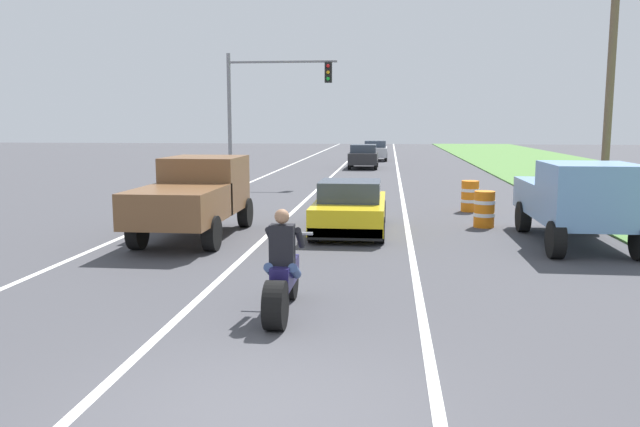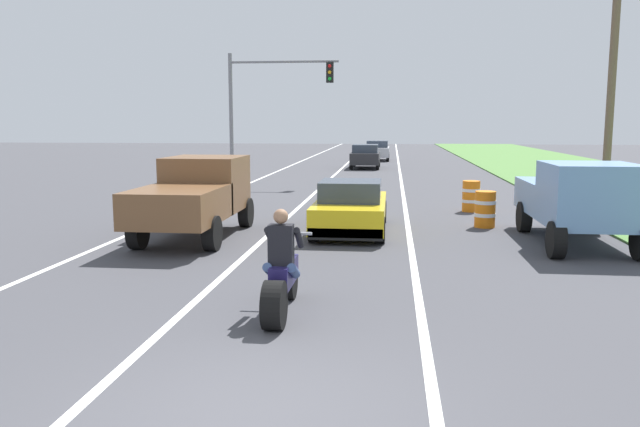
{
  "view_description": "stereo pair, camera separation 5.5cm",
  "coord_description": "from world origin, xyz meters",
  "px_view_note": "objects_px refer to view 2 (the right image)",
  "views": [
    {
      "loc": [
        1.27,
        -5.73,
        2.87
      ],
      "look_at": [
        -0.14,
        7.15,
        1.0
      ],
      "focal_mm": 35.5,
      "sensor_mm": 36.0,
      "label": 1
    },
    {
      "loc": [
        1.33,
        -5.72,
        2.87
      ],
      "look_at": [
        -0.14,
        7.15,
        1.0
      ],
      "focal_mm": 35.5,
      "sensor_mm": 36.0,
      "label": 2
    }
  ],
  "objects_px": {
    "sports_car_yellow": "(351,208)",
    "pickup_truck_left_lane_brown": "(196,194)",
    "construction_barrel_mid": "(471,196)",
    "construction_barrel_nearest": "(485,209)",
    "pickup_truck_right_shoulder_light_blue": "(577,198)",
    "distant_car_far_ahead": "(365,156)",
    "motorcycle_with_rider": "(281,278)",
    "distant_car_further_ahead": "(377,150)",
    "traffic_light_mast_near": "(265,97)"
  },
  "relations": [
    {
      "from": "sports_car_yellow",
      "to": "pickup_truck_right_shoulder_light_blue",
      "type": "bearing_deg",
      "value": -11.48
    },
    {
      "from": "motorcycle_with_rider",
      "to": "pickup_truck_left_lane_brown",
      "type": "height_order",
      "value": "pickup_truck_left_lane_brown"
    },
    {
      "from": "pickup_truck_right_shoulder_light_blue",
      "to": "distant_car_far_ahead",
      "type": "distance_m",
      "value": 25.31
    },
    {
      "from": "motorcycle_with_rider",
      "to": "distant_car_further_ahead",
      "type": "bearing_deg",
      "value": 89.28
    },
    {
      "from": "distant_car_far_ahead",
      "to": "distant_car_further_ahead",
      "type": "xyz_separation_m",
      "value": [
        0.56,
        8.37,
        0.0
      ]
    },
    {
      "from": "motorcycle_with_rider",
      "to": "sports_car_yellow",
      "type": "relative_size",
      "value": 0.51
    },
    {
      "from": "sports_car_yellow",
      "to": "distant_car_far_ahead",
      "type": "height_order",
      "value": "distant_car_far_ahead"
    },
    {
      "from": "pickup_truck_right_shoulder_light_blue",
      "to": "traffic_light_mast_near",
      "type": "bearing_deg",
      "value": 126.96
    },
    {
      "from": "distant_car_far_ahead",
      "to": "construction_barrel_nearest",
      "type": "bearing_deg",
      "value": -79.25
    },
    {
      "from": "distant_car_far_ahead",
      "to": "distant_car_further_ahead",
      "type": "bearing_deg",
      "value": 86.19
    },
    {
      "from": "motorcycle_with_rider",
      "to": "pickup_truck_right_shoulder_light_blue",
      "type": "distance_m",
      "value": 8.76
    },
    {
      "from": "construction_barrel_nearest",
      "to": "distant_car_far_ahead",
      "type": "relative_size",
      "value": 0.25
    },
    {
      "from": "sports_car_yellow",
      "to": "pickup_truck_right_shoulder_light_blue",
      "type": "xyz_separation_m",
      "value": [
        5.42,
        -1.1,
        0.48
      ]
    },
    {
      "from": "motorcycle_with_rider",
      "to": "construction_barrel_nearest",
      "type": "relative_size",
      "value": 2.21
    },
    {
      "from": "sports_car_yellow",
      "to": "distant_car_far_ahead",
      "type": "relative_size",
      "value": 1.08
    },
    {
      "from": "pickup_truck_left_lane_brown",
      "to": "pickup_truck_right_shoulder_light_blue",
      "type": "relative_size",
      "value": 1.0
    },
    {
      "from": "sports_car_yellow",
      "to": "distant_car_further_ahead",
      "type": "bearing_deg",
      "value": 90.09
    },
    {
      "from": "construction_barrel_nearest",
      "to": "distant_car_further_ahead",
      "type": "height_order",
      "value": "distant_car_further_ahead"
    },
    {
      "from": "pickup_truck_left_lane_brown",
      "to": "distant_car_far_ahead",
      "type": "distance_m",
      "value": 24.94
    },
    {
      "from": "sports_car_yellow",
      "to": "pickup_truck_right_shoulder_light_blue",
      "type": "height_order",
      "value": "pickup_truck_right_shoulder_light_blue"
    },
    {
      "from": "construction_barrel_mid",
      "to": "distant_car_further_ahead",
      "type": "bearing_deg",
      "value": 97.6
    },
    {
      "from": "pickup_truck_right_shoulder_light_blue",
      "to": "distant_car_far_ahead",
      "type": "relative_size",
      "value": 1.2
    },
    {
      "from": "sports_car_yellow",
      "to": "pickup_truck_left_lane_brown",
      "type": "relative_size",
      "value": 0.9
    },
    {
      "from": "pickup_truck_right_shoulder_light_blue",
      "to": "distant_car_further_ahead",
      "type": "bearing_deg",
      "value": 99.43
    },
    {
      "from": "sports_car_yellow",
      "to": "construction_barrel_mid",
      "type": "xyz_separation_m",
      "value": [
        3.63,
        4.27,
        -0.13
      ]
    },
    {
      "from": "motorcycle_with_rider",
      "to": "pickup_truck_right_shoulder_light_blue",
      "type": "relative_size",
      "value": 0.46
    },
    {
      "from": "pickup_truck_right_shoulder_light_blue",
      "to": "pickup_truck_left_lane_brown",
      "type": "bearing_deg",
      "value": -179.07
    },
    {
      "from": "pickup_truck_left_lane_brown",
      "to": "pickup_truck_right_shoulder_light_blue",
      "type": "bearing_deg",
      "value": 0.93
    },
    {
      "from": "pickup_truck_right_shoulder_light_blue",
      "to": "construction_barrel_nearest",
      "type": "xyz_separation_m",
      "value": [
        -1.79,
        2.24,
        -0.6
      ]
    },
    {
      "from": "construction_barrel_nearest",
      "to": "traffic_light_mast_near",
      "type": "bearing_deg",
      "value": 126.62
    },
    {
      "from": "pickup_truck_right_shoulder_light_blue",
      "to": "distant_car_further_ahead",
      "type": "xyz_separation_m",
      "value": [
        -5.47,
        32.95,
        -0.33
      ]
    },
    {
      "from": "sports_car_yellow",
      "to": "pickup_truck_left_lane_brown",
      "type": "distance_m",
      "value": 4.04
    },
    {
      "from": "sports_car_yellow",
      "to": "pickup_truck_right_shoulder_light_blue",
      "type": "relative_size",
      "value": 0.9
    },
    {
      "from": "construction_barrel_nearest",
      "to": "pickup_truck_right_shoulder_light_blue",
      "type": "bearing_deg",
      "value": -51.39
    },
    {
      "from": "pickup_truck_left_lane_brown",
      "to": "distant_car_further_ahead",
      "type": "height_order",
      "value": "pickup_truck_left_lane_brown"
    },
    {
      "from": "construction_barrel_mid",
      "to": "pickup_truck_right_shoulder_light_blue",
      "type": "bearing_deg",
      "value": -71.53
    },
    {
      "from": "construction_barrel_mid",
      "to": "distant_car_far_ahead",
      "type": "height_order",
      "value": "distant_car_far_ahead"
    },
    {
      "from": "sports_car_yellow",
      "to": "pickup_truck_right_shoulder_light_blue",
      "type": "distance_m",
      "value": 5.55
    },
    {
      "from": "motorcycle_with_rider",
      "to": "pickup_truck_left_lane_brown",
      "type": "xyz_separation_m",
      "value": [
        -3.27,
        6.24,
        0.51
      ]
    },
    {
      "from": "sports_car_yellow",
      "to": "distant_car_far_ahead",
      "type": "distance_m",
      "value": 23.49
    },
    {
      "from": "sports_car_yellow",
      "to": "distant_car_further_ahead",
      "type": "height_order",
      "value": "distant_car_further_ahead"
    },
    {
      "from": "construction_barrel_mid",
      "to": "distant_car_far_ahead",
      "type": "xyz_separation_m",
      "value": [
        -4.24,
        19.2,
        0.27
      ]
    },
    {
      "from": "pickup_truck_right_shoulder_light_blue",
      "to": "distant_car_further_ahead",
      "type": "relative_size",
      "value": 1.2
    },
    {
      "from": "construction_barrel_mid",
      "to": "motorcycle_with_rider",
      "type": "bearing_deg",
      "value": -109.51
    },
    {
      "from": "sports_car_yellow",
      "to": "construction_barrel_nearest",
      "type": "bearing_deg",
      "value": 17.47
    },
    {
      "from": "construction_barrel_nearest",
      "to": "construction_barrel_mid",
      "type": "xyz_separation_m",
      "value": [
        -0.0,
        3.13,
        0.0
      ]
    },
    {
      "from": "construction_barrel_mid",
      "to": "distant_car_further_ahead",
      "type": "xyz_separation_m",
      "value": [
        -3.68,
        27.57,
        0.27
      ]
    },
    {
      "from": "construction_barrel_mid",
      "to": "sports_car_yellow",
      "type": "bearing_deg",
      "value": -130.31
    },
    {
      "from": "construction_barrel_nearest",
      "to": "pickup_truck_left_lane_brown",
      "type": "bearing_deg",
      "value": -162.16
    },
    {
      "from": "distant_car_far_ahead",
      "to": "pickup_truck_left_lane_brown",
      "type": "bearing_deg",
      "value": -97.37
    }
  ]
}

